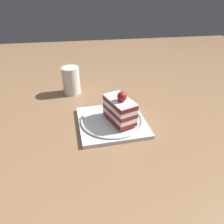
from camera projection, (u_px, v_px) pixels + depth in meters
name	position (u px, v px, depth m)	size (l,w,h in m)	color
ground_plane	(108.00, 124.00, 0.74)	(2.40, 2.40, 0.00)	#8F6948
dessert_plate	(112.00, 122.00, 0.74)	(0.24, 0.24, 0.02)	white
cake_slice	(120.00, 109.00, 0.71)	(0.10, 0.14, 0.11)	maroon
fork	(119.00, 105.00, 0.81)	(0.09, 0.08, 0.00)	silver
drink_glass_near	(71.00, 82.00, 0.92)	(0.07, 0.07, 0.12)	white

